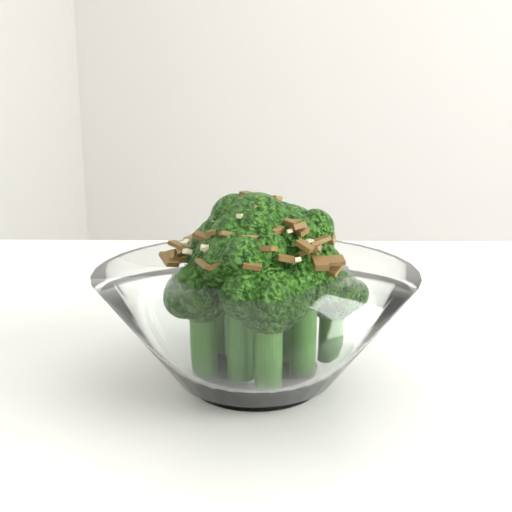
% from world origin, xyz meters
% --- Properties ---
extents(table, '(1.42, 1.22, 0.75)m').
position_xyz_m(table, '(0.04, -0.05, 0.68)').
color(table, white).
rests_on(table, ground).
extents(broccoli_dish, '(0.23, 0.23, 0.14)m').
position_xyz_m(broccoli_dish, '(-0.07, -0.17, 0.81)').
color(broccoli_dish, white).
rests_on(broccoli_dish, table).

